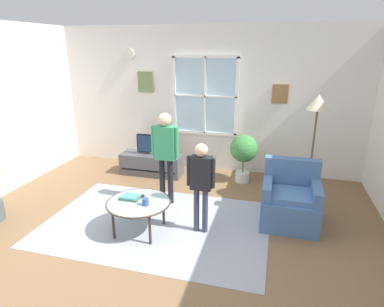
# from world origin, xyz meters

# --- Properties ---
(ground_plane) EXTENTS (6.50, 5.84, 0.02)m
(ground_plane) POSITION_xyz_m (0.00, 0.00, -0.01)
(ground_plane) COLOR brown
(back_wall) EXTENTS (5.90, 0.17, 2.76)m
(back_wall) POSITION_xyz_m (-0.00, 2.68, 1.39)
(back_wall) COLOR silver
(back_wall) RESTS_ON ground_plane
(area_rug) EXTENTS (3.08, 2.05, 0.01)m
(area_rug) POSITION_xyz_m (-0.16, 0.28, 0.00)
(area_rug) COLOR #999EAD
(area_rug) RESTS_ON ground_plane
(tv_stand) EXTENTS (1.18, 0.43, 0.41)m
(tv_stand) POSITION_xyz_m (-0.91, 2.00, 0.20)
(tv_stand) COLOR #4C4C51
(tv_stand) RESTS_ON ground_plane
(television) EXTENTS (0.55, 0.08, 0.39)m
(television) POSITION_xyz_m (-0.91, 2.00, 0.61)
(television) COLOR #4C4C4C
(television) RESTS_ON tv_stand
(armchair) EXTENTS (0.76, 0.74, 0.87)m
(armchair) POSITION_xyz_m (1.63, 0.80, 0.33)
(armchair) COLOR #476B9E
(armchair) RESTS_ON ground_plane
(coffee_table) EXTENTS (0.85, 0.85, 0.44)m
(coffee_table) POSITION_xyz_m (-0.30, 0.04, 0.41)
(coffee_table) COLOR #99B2B7
(coffee_table) RESTS_ON ground_plane
(book_stack) EXTENTS (0.27, 0.17, 0.05)m
(book_stack) POSITION_xyz_m (-0.45, 0.09, 0.46)
(book_stack) COLOR #475E4B
(book_stack) RESTS_ON coffee_table
(cup) EXTENTS (0.09, 0.09, 0.10)m
(cup) POSITION_xyz_m (-0.18, -0.02, 0.48)
(cup) COLOR #334C8C
(cup) RESTS_ON coffee_table
(remote_near_books) EXTENTS (0.08, 0.15, 0.02)m
(remote_near_books) POSITION_xyz_m (-0.33, 0.15, 0.45)
(remote_near_books) COLOR black
(remote_near_books) RESTS_ON coffee_table
(person_green_shirt) EXTENTS (0.44, 0.20, 1.44)m
(person_green_shirt) POSITION_xyz_m (-0.23, 0.94, 0.91)
(person_green_shirt) COLOR black
(person_green_shirt) RESTS_ON ground_plane
(person_black_shirt) EXTENTS (0.37, 0.17, 1.23)m
(person_black_shirt) POSITION_xyz_m (0.49, 0.25, 0.77)
(person_black_shirt) COLOR #333851
(person_black_shirt) RESTS_ON ground_plane
(potted_plant_by_window) EXTENTS (0.50, 0.50, 0.89)m
(potted_plant_by_window) POSITION_xyz_m (0.83, 2.09, 0.59)
(potted_plant_by_window) COLOR silver
(potted_plant_by_window) RESTS_ON ground_plane
(floor_lamp) EXTENTS (0.32, 0.32, 1.72)m
(floor_lamp) POSITION_xyz_m (1.91, 1.45, 1.44)
(floor_lamp) COLOR black
(floor_lamp) RESTS_ON ground_plane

